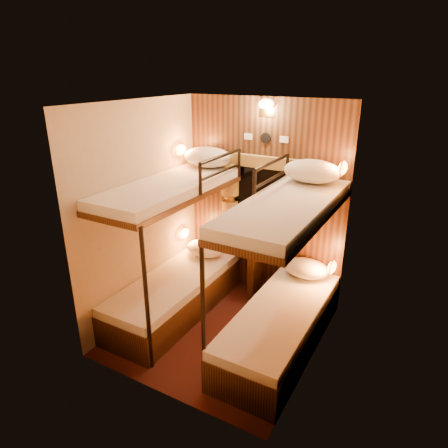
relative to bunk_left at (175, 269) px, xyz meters
The scene contains 22 objects.
floor 0.86m from the bunk_left, ahead, with size 2.10×2.10×0.00m, color #36130E.
ceiling 1.95m from the bunk_left, ahead, with size 2.10×2.10×0.00m, color silver.
wall_back 1.34m from the bunk_left, 56.56° to the left, with size 2.40×2.40×0.00m, color #C6B293.
wall_front 1.44m from the bunk_left, 59.93° to the right, with size 2.40×2.40×0.00m, color #C6B293.
wall_left 0.74m from the bunk_left, 168.93° to the right, with size 2.40×2.40×0.00m, color #C6B293.
wall_right 1.77m from the bunk_left, ahead, with size 2.40×2.40×0.00m, color #C6B293.
back_panel 1.33m from the bunk_left, 56.16° to the left, with size 2.00×0.03×2.40m, color black.
bunk_left is the anchor object (origin of this frame).
bunk_right 1.30m from the bunk_left, ahead, with size 0.72×1.90×1.82m.
window 1.30m from the bunk_left, 55.30° to the left, with size 1.00×0.12×0.79m.
curtains 1.32m from the bunk_left, 54.32° to the left, with size 1.10×0.22×1.00m.
back_fixtures 2.03m from the bunk_left, 55.16° to the left, with size 0.54×0.09×0.48m.
reading_lamps 1.13m from the bunk_left, 44.25° to the left, with size 2.00×0.20×1.25m.
table 1.02m from the bunk_left, 50.33° to the left, with size 0.50×0.34×0.66m.
bottle_left 1.03m from the bunk_left, 49.43° to the left, with size 0.07×0.07×0.25m.
bottle_right 1.07m from the bunk_left, 43.35° to the left, with size 0.06×0.06×0.22m.
sachet_a 1.11m from the bunk_left, 39.09° to the left, with size 0.09×0.06×0.01m, color silver.
sachet_b 1.10m from the bunk_left, 45.19° to the left, with size 0.08×0.06×0.01m, color silver.
pillow_lower_left 0.65m from the bunk_left, 90.19° to the left, with size 0.49×0.35×0.19m, color silver.
pillow_lower_right 1.50m from the bunk_left, 29.85° to the left, with size 0.51×0.37×0.20m, color silver.
pillow_upper_left 1.36m from the bunk_left, 90.17° to the left, with size 0.60×0.43×0.23m, color silver.
pillow_upper_right 1.85m from the bunk_left, 27.05° to the left, with size 0.59×0.42×0.23m, color silver.
Camera 1 is at (1.82, -3.18, 2.67)m, focal length 32.00 mm.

